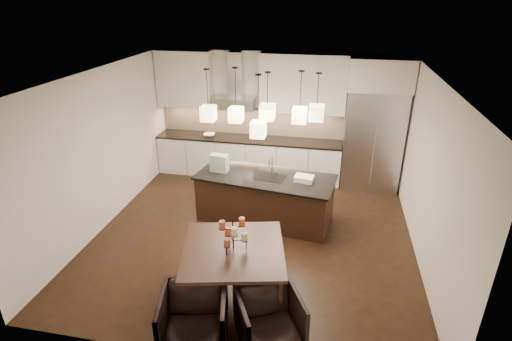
% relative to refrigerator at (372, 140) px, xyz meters
% --- Properties ---
extents(floor, '(5.50, 5.50, 0.02)m').
position_rel_refrigerator_xyz_m(floor, '(-2.10, -2.38, -1.08)').
color(floor, black).
rests_on(floor, ground).
extents(ceiling, '(5.50, 5.50, 0.02)m').
position_rel_refrigerator_xyz_m(ceiling, '(-2.10, -2.38, 1.73)').
color(ceiling, white).
rests_on(ceiling, wall_back).
extents(wall_back, '(5.50, 0.02, 2.80)m').
position_rel_refrigerator_xyz_m(wall_back, '(-2.10, 0.38, 0.32)').
color(wall_back, silver).
rests_on(wall_back, ground).
extents(wall_front, '(5.50, 0.02, 2.80)m').
position_rel_refrigerator_xyz_m(wall_front, '(-2.10, -5.14, 0.32)').
color(wall_front, silver).
rests_on(wall_front, ground).
extents(wall_left, '(0.02, 5.50, 2.80)m').
position_rel_refrigerator_xyz_m(wall_left, '(-4.86, -2.38, 0.32)').
color(wall_left, silver).
rests_on(wall_left, ground).
extents(wall_right, '(0.02, 5.50, 2.80)m').
position_rel_refrigerator_xyz_m(wall_right, '(0.66, -2.38, 0.32)').
color(wall_right, silver).
rests_on(wall_right, ground).
extents(refrigerator, '(1.20, 0.72, 2.15)m').
position_rel_refrigerator_xyz_m(refrigerator, '(0.00, 0.00, 0.00)').
color(refrigerator, '#B7B7BA').
rests_on(refrigerator, floor).
extents(fridge_panel, '(1.26, 0.72, 0.65)m').
position_rel_refrigerator_xyz_m(fridge_panel, '(0.00, 0.00, 1.40)').
color(fridge_panel, silver).
rests_on(fridge_panel, refrigerator).
extents(lower_cabinets, '(4.21, 0.62, 0.88)m').
position_rel_refrigerator_xyz_m(lower_cabinets, '(-2.73, 0.05, -0.64)').
color(lower_cabinets, silver).
rests_on(lower_cabinets, floor).
extents(countertop, '(4.21, 0.66, 0.04)m').
position_rel_refrigerator_xyz_m(countertop, '(-2.73, 0.05, -0.17)').
color(countertop, black).
rests_on(countertop, lower_cabinets).
extents(backsplash, '(4.21, 0.02, 0.63)m').
position_rel_refrigerator_xyz_m(backsplash, '(-2.73, 0.35, 0.16)').
color(backsplash, '#C6A78F').
rests_on(backsplash, countertop).
extents(upper_cab_left, '(1.25, 0.35, 1.25)m').
position_rel_refrigerator_xyz_m(upper_cab_left, '(-4.20, 0.19, 1.10)').
color(upper_cab_left, silver).
rests_on(upper_cab_left, wall_back).
extents(upper_cab_right, '(1.85, 0.35, 1.25)m').
position_rel_refrigerator_xyz_m(upper_cab_right, '(-1.55, 0.19, 1.10)').
color(upper_cab_right, silver).
rests_on(upper_cab_right, wall_back).
extents(hood_canopy, '(0.90, 0.52, 0.24)m').
position_rel_refrigerator_xyz_m(hood_canopy, '(-3.03, 0.10, 0.65)').
color(hood_canopy, '#B7B7BA').
rests_on(hood_canopy, wall_back).
extents(hood_chimney, '(0.30, 0.28, 0.96)m').
position_rel_refrigerator_xyz_m(hood_chimney, '(-3.03, 0.21, 1.24)').
color(hood_chimney, '#B7B7BA').
rests_on(hood_chimney, hood_canopy).
extents(fruit_bowl, '(0.28, 0.28, 0.06)m').
position_rel_refrigerator_xyz_m(fruit_bowl, '(-3.63, 0.00, -0.12)').
color(fruit_bowl, silver).
rests_on(fruit_bowl, countertop).
extents(island_body, '(2.54, 1.32, 0.85)m').
position_rel_refrigerator_xyz_m(island_body, '(-2.00, -1.83, -0.65)').
color(island_body, black).
rests_on(island_body, floor).
extents(island_top, '(2.63, 1.41, 0.04)m').
position_rel_refrigerator_xyz_m(island_top, '(-2.00, -1.83, -0.20)').
color(island_top, black).
rests_on(island_top, island_body).
extents(faucet, '(0.13, 0.24, 0.37)m').
position_rel_refrigerator_xyz_m(faucet, '(-1.89, -1.75, 0.00)').
color(faucet, silver).
rests_on(faucet, island_top).
extents(tote_bag, '(0.35, 0.22, 0.33)m').
position_rel_refrigerator_xyz_m(tote_bag, '(-2.88, -1.77, -0.02)').
color(tote_bag, '#296A3B').
rests_on(tote_bag, island_top).
extents(food_container, '(0.36, 0.28, 0.10)m').
position_rel_refrigerator_xyz_m(food_container, '(-1.28, -1.90, -0.14)').
color(food_container, silver).
rests_on(food_container, island_top).
extents(dining_table, '(1.61, 1.61, 0.81)m').
position_rel_refrigerator_xyz_m(dining_table, '(-2.05, -4.01, -0.67)').
color(dining_table, black).
rests_on(dining_table, floor).
extents(candelabra, '(0.46, 0.46, 0.47)m').
position_rel_refrigerator_xyz_m(candelabra, '(-2.05, -4.01, -0.03)').
color(candelabra, black).
rests_on(candelabra, dining_table).
extents(candle_a, '(0.10, 0.10, 0.11)m').
position_rel_refrigerator_xyz_m(candle_a, '(-1.90, -3.98, -0.07)').
color(candle_a, beige).
rests_on(candle_a, candelabra).
extents(candle_b, '(0.10, 0.10, 0.11)m').
position_rel_refrigerator_xyz_m(candle_b, '(-2.15, -3.90, -0.07)').
color(candle_b, '#DB4E28').
rests_on(candle_b, candelabra).
extents(candle_c, '(0.10, 0.10, 0.11)m').
position_rel_refrigerator_xyz_m(candle_c, '(-2.10, -4.16, -0.07)').
color(candle_c, '#964435').
rests_on(candle_c, candelabra).
extents(candle_d, '(0.10, 0.10, 0.11)m').
position_rel_refrigerator_xyz_m(candle_d, '(-1.95, -3.89, 0.10)').
color(candle_d, '#DB4E28').
rests_on(candle_d, candelabra).
extents(candle_e, '(0.10, 0.10, 0.11)m').
position_rel_refrigerator_xyz_m(candle_e, '(-2.19, -4.02, 0.10)').
color(candle_e, '#964435').
rests_on(candle_e, candelabra).
extents(candle_f, '(0.10, 0.10, 0.11)m').
position_rel_refrigerator_xyz_m(candle_f, '(-2.00, -4.15, 0.10)').
color(candle_f, beige).
rests_on(candle_f, candelabra).
extents(armchair_left, '(0.95, 0.97, 0.74)m').
position_rel_refrigerator_xyz_m(armchair_left, '(-2.33, -4.90, -0.71)').
color(armchair_left, black).
rests_on(armchair_left, floor).
extents(armchair_right, '(1.00, 1.01, 0.69)m').
position_rel_refrigerator_xyz_m(armchair_right, '(-1.44, -4.71, -0.73)').
color(armchair_right, black).
rests_on(armchair_right, floor).
extents(pendant_a, '(0.24, 0.24, 0.26)m').
position_rel_refrigerator_xyz_m(pendant_a, '(-3.00, -1.89, 0.96)').
color(pendant_a, beige).
rests_on(pendant_a, ceiling).
extents(pendant_b, '(0.24, 0.24, 0.26)m').
position_rel_refrigerator_xyz_m(pendant_b, '(-2.57, -1.65, 0.89)').
color(pendant_b, beige).
rests_on(pendant_b, ceiling).
extents(pendant_c, '(0.24, 0.24, 0.26)m').
position_rel_refrigerator_xyz_m(pendant_c, '(-1.95, -1.96, 1.06)').
color(pendant_c, beige).
rests_on(pendant_c, ceiling).
extents(pendant_d, '(0.24, 0.24, 0.26)m').
position_rel_refrigerator_xyz_m(pendant_d, '(-1.43, -1.74, 0.97)').
color(pendant_d, beige).
rests_on(pendant_d, ceiling).
extents(pendant_e, '(0.24, 0.24, 0.26)m').
position_rel_refrigerator_xyz_m(pendant_e, '(-1.14, -1.87, 1.07)').
color(pendant_e, beige).
rests_on(pendant_e, ceiling).
extents(pendant_f, '(0.24, 0.24, 0.26)m').
position_rel_refrigerator_xyz_m(pendant_f, '(-2.06, -2.18, 0.82)').
color(pendant_f, beige).
rests_on(pendant_f, ceiling).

